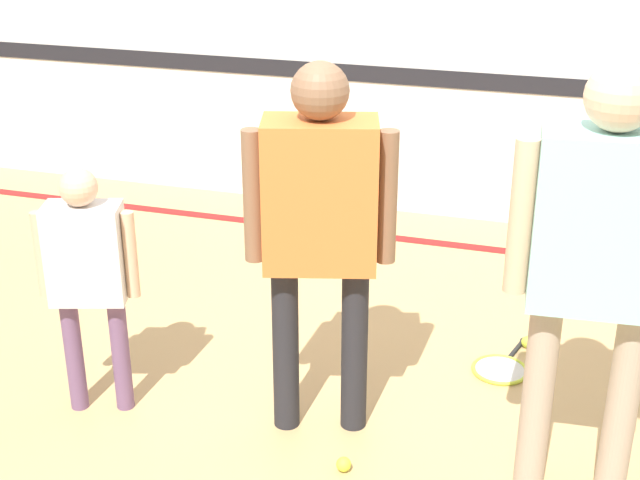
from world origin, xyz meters
TOP-DOWN VIEW (x-y plane):
  - ground_plane at (0.00, 0.00)m, footprint 16.00×16.00m
  - floor_stripe at (0.00, 2.37)m, footprint 14.40×0.10m
  - person_instructor at (-0.06, 0.10)m, footprint 0.63×0.38m
  - person_student_left at (-1.11, -0.07)m, footprint 0.44×0.28m
  - person_student_right at (1.07, -0.04)m, footprint 0.69×0.32m
  - racket_spare_on_floor at (0.70, 0.83)m, footprint 0.36×0.54m
  - tennis_ball_near_instructor at (0.14, -0.21)m, footprint 0.07×0.07m
  - tennis_ball_by_spare_racket at (0.81, 1.10)m, footprint 0.07×0.07m

SIDE VIEW (x-z plane):
  - ground_plane at x=0.00m, z-range 0.00..0.00m
  - floor_stripe at x=0.00m, z-range 0.00..0.01m
  - racket_spare_on_floor at x=0.70m, z-range -0.01..0.03m
  - tennis_ball_near_instructor at x=0.14m, z-range 0.00..0.07m
  - tennis_ball_by_spare_racket at x=0.81m, z-range 0.00..0.07m
  - person_student_left at x=-1.11m, z-range 0.14..1.36m
  - person_instructor at x=-0.06m, z-range 0.20..1.91m
  - person_student_right at x=1.07m, z-range 0.21..2.02m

